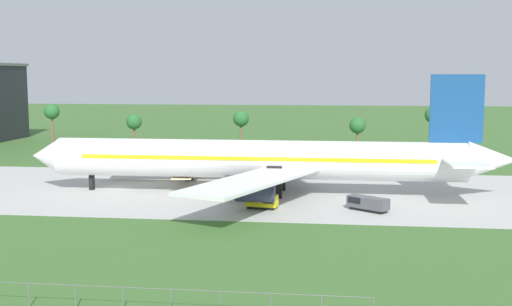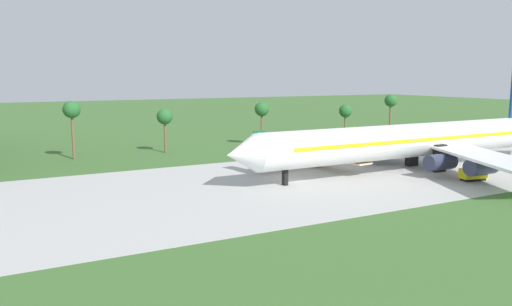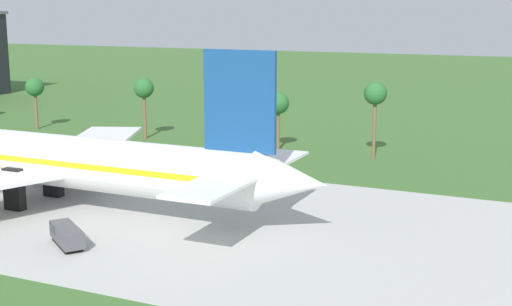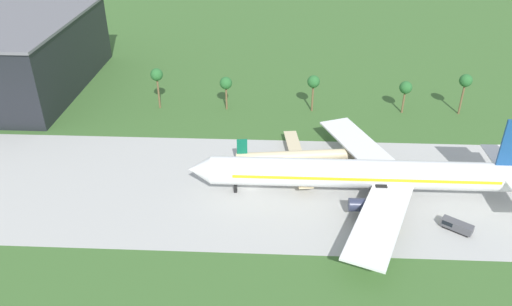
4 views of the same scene
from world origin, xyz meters
name	(u,v)px [view 3 (image 3 of 4)]	position (x,y,z in m)	size (l,w,h in m)	color
jet_airliner	(23,157)	(26.08, -2.03, 5.57)	(78.38, 57.65, 19.18)	white
catering_van	(66,235)	(41.47, -13.15, 1.10)	(6.06, 5.17, 2.00)	black
palm_tree_row	(142,89)	(15.37, 40.52, 8.96)	(91.13, 3.60, 12.28)	brown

